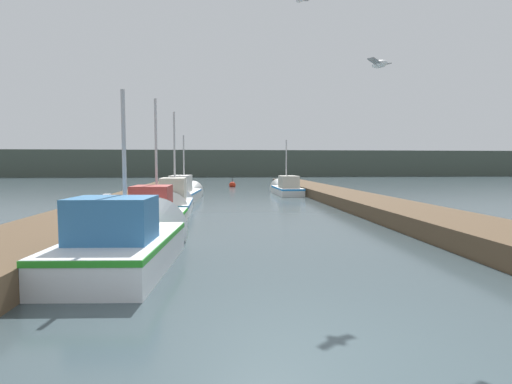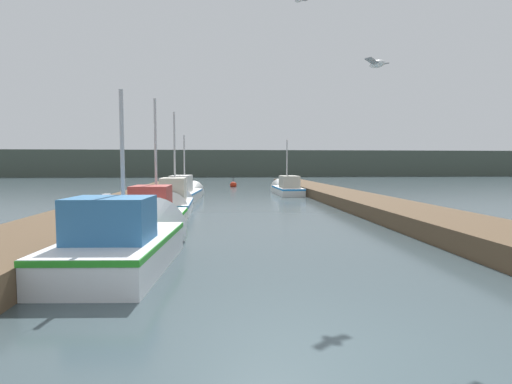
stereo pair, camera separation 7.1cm
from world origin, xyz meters
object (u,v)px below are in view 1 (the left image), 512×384
channel_buoy (232,185)px  seagull_lead (380,64)px  fishing_boat_0 (131,240)px  fishing_boat_4 (285,188)px  fishing_boat_2 (175,201)px  mooring_piling_1 (134,207)px  fishing_boat_1 (159,215)px  fishing_boat_3 (185,192)px  mooring_piling_0 (108,216)px

channel_buoy → seagull_lead: size_ratio=2.12×
fishing_boat_0 → fishing_boat_4: fishing_boat_4 is taller
fishing_boat_2 → mooring_piling_1: 3.21m
fishing_boat_2 → fishing_boat_1: bearing=-92.2°
fishing_boat_1 → channel_buoy: fishing_boat_1 is taller
fishing_boat_0 → fishing_boat_3: bearing=94.6°
fishing_boat_2 → fishing_boat_3: fishing_boat_2 is taller
fishing_boat_1 → fishing_boat_4: bearing=65.8°
mooring_piling_0 → channel_buoy: mooring_piling_0 is taller
fishing_boat_0 → mooring_piling_1: size_ratio=4.60×
fishing_boat_1 → fishing_boat_3: (-0.01, 9.89, 0.04)m
mooring_piling_0 → seagull_lead: seagull_lead is taller
mooring_piling_0 → mooring_piling_1: bearing=88.2°
fishing_boat_0 → fishing_boat_2: fishing_boat_2 is taller
fishing_boat_4 → channel_buoy: 9.03m
fishing_boat_1 → mooring_piling_0: 2.16m
fishing_boat_2 → mooring_piling_0: size_ratio=3.83×
fishing_boat_4 → mooring_piling_1: size_ratio=5.33×
channel_buoy → mooring_piling_1: bearing=-101.0°
fishing_boat_0 → seagull_lead: size_ratio=9.33×
fishing_boat_0 → fishing_boat_2: bearing=94.4°
fishing_boat_0 → fishing_boat_4: bearing=75.2°
channel_buoy → seagull_lead: 28.83m
mooring_piling_1 → seagull_lead: seagull_lead is taller
seagull_lead → fishing_boat_0: bearing=120.2°
channel_buoy → fishing_boat_4: bearing=-68.5°
fishing_boat_2 → mooring_piling_1: (-1.08, -3.02, 0.07)m
fishing_boat_1 → channel_buoy: 22.19m
fishing_boat_0 → mooring_piling_1: fishing_boat_0 is taller
fishing_boat_1 → mooring_piling_1: size_ratio=5.13×
mooring_piling_0 → mooring_piling_1: 2.89m
mooring_piling_0 → fishing_boat_1: bearing=58.8°
fishing_boat_4 → mooring_piling_0: (-7.45, -15.42, 0.21)m
fishing_boat_3 → channel_buoy: (3.05, 12.10, -0.25)m
mooring_piling_0 → channel_buoy: size_ratio=1.11×
fishing_boat_4 → mooring_piling_0: size_ratio=4.61×
fishing_boat_3 → mooring_piling_0: bearing=-91.4°
seagull_lead → fishing_boat_2: bearing=76.4°
fishing_boat_2 → channel_buoy: 18.16m
fishing_boat_0 → mooring_piling_0: 3.10m
fishing_boat_1 → mooring_piling_0: (-1.11, -1.83, 0.23)m
fishing_boat_2 → fishing_boat_4: fishing_boat_2 is taller
fishing_boat_4 → mooring_piling_1: (-7.36, -12.54, 0.13)m
fishing_boat_0 → fishing_boat_1: 4.68m
fishing_boat_0 → mooring_piling_1: (-1.15, 5.73, 0.08)m
fishing_boat_0 → seagull_lead: (4.44, -1.91, 3.20)m
fishing_boat_4 → mooring_piling_1: fishing_boat_4 is taller
fishing_boat_2 → seagull_lead: (4.51, -10.66, 3.19)m
fishing_boat_0 → fishing_boat_1: bearing=95.6°
fishing_boat_1 → fishing_boat_4: size_ratio=0.96×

